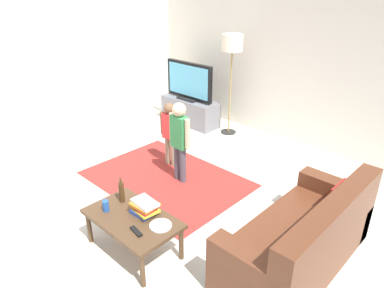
{
  "coord_description": "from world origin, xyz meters",
  "views": [
    {
      "loc": [
        2.91,
        -2.43,
        2.61
      ],
      "look_at": [
        0.0,
        0.6,
        0.65
      ],
      "focal_mm": 33.19,
      "sensor_mm": 36.0,
      "label": 1
    }
  ],
  "objects_px": {
    "floor_lamp": "(232,48)",
    "soda_can": "(106,206)",
    "tv_stand": "(190,111)",
    "book_stack": "(144,207)",
    "plate": "(161,226)",
    "child_near_tv": "(170,129)",
    "tv_remote": "(136,231)",
    "couch": "(305,242)",
    "bottle": "(122,192)",
    "child_center": "(180,135)",
    "tv": "(189,82)",
    "coffee_table": "(133,221)"
  },
  "relations": [
    {
      "from": "child_center",
      "to": "tv_remote",
      "type": "distance_m",
      "value": 1.74
    },
    {
      "from": "child_center",
      "to": "plate",
      "type": "relative_size",
      "value": 5.25
    },
    {
      "from": "child_near_tv",
      "to": "coffee_table",
      "type": "distance_m",
      "value": 1.94
    },
    {
      "from": "floor_lamp",
      "to": "plate",
      "type": "height_order",
      "value": "floor_lamp"
    },
    {
      "from": "tv_stand",
      "to": "child_center",
      "type": "xyz_separation_m",
      "value": [
        1.44,
        -1.68,
        0.45
      ]
    },
    {
      "from": "tv_remote",
      "to": "book_stack",
      "type": "bearing_deg",
      "value": 134.15
    },
    {
      "from": "floor_lamp",
      "to": "soda_can",
      "type": "distance_m",
      "value": 3.6
    },
    {
      "from": "soda_can",
      "to": "child_center",
      "type": "bearing_deg",
      "value": 105.23
    },
    {
      "from": "child_center",
      "to": "book_stack",
      "type": "xyz_separation_m",
      "value": [
        0.73,
        -1.22,
        -0.19
      ]
    },
    {
      "from": "child_near_tv",
      "to": "tv_remote",
      "type": "bearing_deg",
      "value": -51.61
    },
    {
      "from": "floor_lamp",
      "to": "book_stack",
      "type": "bearing_deg",
      "value": -66.73
    },
    {
      "from": "floor_lamp",
      "to": "bottle",
      "type": "height_order",
      "value": "floor_lamp"
    },
    {
      "from": "book_stack",
      "to": "plate",
      "type": "height_order",
      "value": "book_stack"
    },
    {
      "from": "book_stack",
      "to": "child_center",
      "type": "bearing_deg",
      "value": 120.87
    },
    {
      "from": "book_stack",
      "to": "tv",
      "type": "bearing_deg",
      "value": 126.92
    },
    {
      "from": "couch",
      "to": "child_near_tv",
      "type": "height_order",
      "value": "child_near_tv"
    },
    {
      "from": "couch",
      "to": "coffee_table",
      "type": "xyz_separation_m",
      "value": [
        -1.39,
        -1.02,
        0.08
      ]
    },
    {
      "from": "couch",
      "to": "bottle",
      "type": "height_order",
      "value": "couch"
    },
    {
      "from": "soda_can",
      "to": "bottle",
      "type": "bearing_deg",
      "value": 95.19
    },
    {
      "from": "floor_lamp",
      "to": "tv_remote",
      "type": "xyz_separation_m",
      "value": [
        1.48,
        -3.3,
        -1.11
      ]
    },
    {
      "from": "soda_can",
      "to": "floor_lamp",
      "type": "bearing_deg",
      "value": 106.6
    },
    {
      "from": "tv",
      "to": "child_center",
      "type": "height_order",
      "value": "tv"
    },
    {
      "from": "tv_remote",
      "to": "plate",
      "type": "relative_size",
      "value": 0.77
    },
    {
      "from": "child_near_tv",
      "to": "plate",
      "type": "bearing_deg",
      "value": -45.61
    },
    {
      "from": "coffee_table",
      "to": "tv_remote",
      "type": "relative_size",
      "value": 5.88
    },
    {
      "from": "book_stack",
      "to": "tv_remote",
      "type": "height_order",
      "value": "book_stack"
    },
    {
      "from": "tv_stand",
      "to": "tv_remote",
      "type": "relative_size",
      "value": 7.06
    },
    {
      "from": "bottle",
      "to": "plate",
      "type": "bearing_deg",
      "value": 0.0
    },
    {
      "from": "child_center",
      "to": "coffee_table",
      "type": "distance_m",
      "value": 1.54
    },
    {
      "from": "tv_stand",
      "to": "book_stack",
      "type": "bearing_deg",
      "value": -53.28
    },
    {
      "from": "tv_stand",
      "to": "child_near_tv",
      "type": "height_order",
      "value": "child_near_tv"
    },
    {
      "from": "floor_lamp",
      "to": "child_near_tv",
      "type": "xyz_separation_m",
      "value": [
        0.14,
        -1.61,
        -0.95
      ]
    },
    {
      "from": "tv_remote",
      "to": "soda_can",
      "type": "relative_size",
      "value": 1.42
    },
    {
      "from": "tv",
      "to": "bottle",
      "type": "height_order",
      "value": "tv"
    },
    {
      "from": "child_near_tv",
      "to": "tv_remote",
      "type": "xyz_separation_m",
      "value": [
        1.34,
        -1.69,
        -0.17
      ]
    },
    {
      "from": "tv_remote",
      "to": "plate",
      "type": "distance_m",
      "value": 0.24
    },
    {
      "from": "couch",
      "to": "child_near_tv",
      "type": "xyz_separation_m",
      "value": [
        -2.51,
        0.56,
        0.31
      ]
    },
    {
      "from": "floor_lamp",
      "to": "soda_can",
      "type": "height_order",
      "value": "floor_lamp"
    },
    {
      "from": "book_stack",
      "to": "plate",
      "type": "xyz_separation_m",
      "value": [
        0.27,
        -0.02,
        -0.07
      ]
    },
    {
      "from": "tv_stand",
      "to": "book_stack",
      "type": "xyz_separation_m",
      "value": [
        2.17,
        -2.9,
        0.26
      ]
    },
    {
      "from": "floor_lamp",
      "to": "book_stack",
      "type": "xyz_separation_m",
      "value": [
        1.31,
        -3.06,
        -1.05
      ]
    },
    {
      "from": "book_stack",
      "to": "tv_remote",
      "type": "relative_size",
      "value": 1.69
    },
    {
      "from": "tv",
      "to": "coffee_table",
      "type": "xyz_separation_m",
      "value": [
        2.12,
        -3.01,
        -0.48
      ]
    },
    {
      "from": "book_stack",
      "to": "bottle",
      "type": "bearing_deg",
      "value": -176.26
    },
    {
      "from": "couch",
      "to": "plate",
      "type": "distance_m",
      "value": 1.41
    },
    {
      "from": "tv_remote",
      "to": "soda_can",
      "type": "height_order",
      "value": "soda_can"
    },
    {
      "from": "child_near_tv",
      "to": "soda_can",
      "type": "bearing_deg",
      "value": -63.57
    },
    {
      "from": "plate",
      "to": "child_near_tv",
      "type": "bearing_deg",
      "value": 134.39
    },
    {
      "from": "couch",
      "to": "bottle",
      "type": "xyz_separation_m",
      "value": [
        -1.69,
        -0.92,
        0.25
      ]
    },
    {
      "from": "coffee_table",
      "to": "floor_lamp",
      "type": "bearing_deg",
      "value": 111.68
    }
  ]
}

